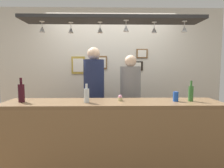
% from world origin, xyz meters
% --- Properties ---
extents(ground_plane, '(8.00, 8.00, 0.00)m').
position_xyz_m(ground_plane, '(0.00, 0.00, 0.00)').
color(ground_plane, brown).
extents(back_wall, '(4.40, 0.06, 2.60)m').
position_xyz_m(back_wall, '(0.00, 1.10, 1.30)').
color(back_wall, silver).
rests_on(back_wall, ground_plane).
extents(bar_counter, '(2.70, 0.55, 1.03)m').
position_xyz_m(bar_counter, '(0.00, -0.51, 0.69)').
color(bar_counter, brown).
rests_on(bar_counter, ground_plane).
extents(overhead_glass_rack, '(2.20, 0.36, 0.04)m').
position_xyz_m(overhead_glass_rack, '(0.00, -0.30, 2.04)').
color(overhead_glass_rack, black).
extents(hanging_wineglass_far_left, '(0.07, 0.07, 0.13)m').
position_xyz_m(hanging_wineglass_far_left, '(-0.87, -0.29, 1.93)').
color(hanging_wineglass_far_left, silver).
rests_on(hanging_wineglass_far_left, overhead_glass_rack).
extents(hanging_wineglass_left, '(0.07, 0.07, 0.13)m').
position_xyz_m(hanging_wineglass_left, '(-0.52, -0.24, 1.93)').
color(hanging_wineglass_left, silver).
rests_on(hanging_wineglass_left, overhead_glass_rack).
extents(hanging_wineglass_center_left, '(0.07, 0.07, 0.13)m').
position_xyz_m(hanging_wineglass_center_left, '(-0.16, -0.27, 1.93)').
color(hanging_wineglass_center_left, silver).
rests_on(hanging_wineglass_center_left, overhead_glass_rack).
extents(hanging_wineglass_center, '(0.07, 0.07, 0.13)m').
position_xyz_m(hanging_wineglass_center, '(0.16, -0.37, 1.93)').
color(hanging_wineglass_center, silver).
rests_on(hanging_wineglass_center, overhead_glass_rack).
extents(hanging_wineglass_center_right, '(0.07, 0.07, 0.13)m').
position_xyz_m(hanging_wineglass_center_right, '(0.52, -0.28, 1.93)').
color(hanging_wineglass_center_right, silver).
rests_on(hanging_wineglass_center_right, overhead_glass_rack).
extents(hanging_wineglass_right, '(0.07, 0.07, 0.13)m').
position_xyz_m(hanging_wineglass_right, '(0.87, -0.34, 1.93)').
color(hanging_wineglass_right, silver).
rests_on(hanging_wineglass_right, overhead_glass_rack).
extents(person_left_navy_shirt, '(0.34, 0.34, 1.78)m').
position_xyz_m(person_left_navy_shirt, '(-0.29, 0.44, 1.08)').
color(person_left_navy_shirt, '#2D334C').
rests_on(person_left_navy_shirt, ground_plane).
extents(person_right_grey_shirt, '(0.34, 0.34, 1.65)m').
position_xyz_m(person_right_grey_shirt, '(0.31, 0.44, 1.00)').
color(person_right_grey_shirt, '#2D334C').
rests_on(person_right_grey_shirt, ground_plane).
extents(bottle_beer_green_import, '(0.06, 0.06, 0.26)m').
position_xyz_m(bottle_beer_green_import, '(0.98, -0.35, 1.13)').
color(bottle_beer_green_import, '#336B2D').
rests_on(bottle_beer_green_import, bar_counter).
extents(bottle_soda_clear, '(0.06, 0.06, 0.23)m').
position_xyz_m(bottle_soda_clear, '(-0.32, -0.42, 1.12)').
color(bottle_soda_clear, silver).
rests_on(bottle_soda_clear, bar_counter).
extents(bottle_wine_dark_red, '(0.08, 0.08, 0.30)m').
position_xyz_m(bottle_wine_dark_red, '(-1.12, -0.36, 1.15)').
color(bottle_wine_dark_red, '#380F19').
rests_on(bottle_wine_dark_red, bar_counter).
extents(drink_can, '(0.07, 0.07, 0.12)m').
position_xyz_m(drink_can, '(0.79, -0.36, 1.09)').
color(drink_can, '#1E4CB2').
rests_on(drink_can, bar_counter).
extents(cupcake, '(0.06, 0.06, 0.08)m').
position_xyz_m(cupcake, '(0.10, -0.30, 1.07)').
color(cupcake, beige).
rests_on(cupcake, bar_counter).
extents(picture_frame_caricature, '(0.26, 0.02, 0.34)m').
position_xyz_m(picture_frame_caricature, '(-0.64, 1.06, 1.49)').
color(picture_frame_caricature, '#B29338').
rests_on(picture_frame_caricature, back_wall).
extents(picture_frame_crest, '(0.18, 0.02, 0.26)m').
position_xyz_m(picture_frame_crest, '(-0.17, 1.06, 1.54)').
color(picture_frame_crest, brown).
rests_on(picture_frame_crest, back_wall).
extents(picture_frame_lower_pair, '(0.30, 0.02, 0.18)m').
position_xyz_m(picture_frame_lower_pair, '(0.48, 1.06, 1.48)').
color(picture_frame_lower_pair, black).
rests_on(picture_frame_lower_pair, back_wall).
extents(picture_frame_upper_small, '(0.22, 0.02, 0.18)m').
position_xyz_m(picture_frame_upper_small, '(0.61, 1.06, 1.72)').
color(picture_frame_upper_small, brown).
rests_on(picture_frame_upper_small, back_wall).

